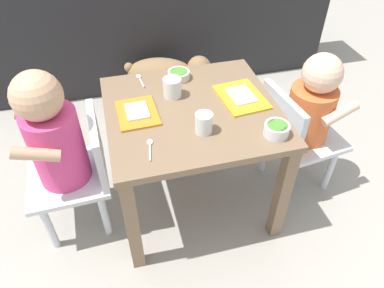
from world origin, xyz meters
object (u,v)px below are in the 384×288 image
Objects in this scene: food_tray_left at (137,112)px; food_tray_right at (241,97)px; water_cup_left at (172,89)px; veggie_bowl_far at (277,129)px; spoon_by_left_tray at (140,79)px; seated_child_right at (308,111)px; water_cup_right at (204,124)px; dog at (167,74)px; veggie_bowl_near at (180,74)px; spoon_by_right_tray at (150,147)px; seated_child_left at (58,141)px; dining_table at (192,127)px.

food_tray_left is 0.38m from food_tray_right.
water_cup_left is 0.40m from veggie_bowl_far.
seated_child_right is at bearing -21.67° from spoon_by_left_tray.
water_cup_right is 0.23m from veggie_bowl_far.
dog is 0.69m from water_cup_left.
veggie_bowl_near is 0.41m from spoon_by_right_tray.
seated_child_right reaches higher than water_cup_left.
spoon_by_left_tray is (-0.37, 0.43, -0.02)m from veggie_bowl_far.
food_tray_right reaches higher than spoon_by_left_tray.
food_tray_left is 0.47m from veggie_bowl_far.
food_tray_left is at bearing -108.63° from dog.
food_tray_left is 1.77× the size of spoon_by_left_tray.
veggie_bowl_far is 0.40m from spoon_by_right_tray.
veggie_bowl_far is (0.18, -0.90, 0.30)m from dog.
spoon_by_left_tray is (0.31, 0.23, 0.05)m from seated_child_left.
spoon_by_left_tray is 0.39m from spoon_by_right_tray.
dining_table is 8.84× the size of water_cup_right.
seated_child_right is at bearing -59.75° from dog.
water_cup_right reaches higher than food_tray_left.
dining_table is 0.46m from seated_child_left.
seated_child_left reaches higher than water_cup_left.
water_cup_left is at bearing 117.12° from dining_table.
veggie_bowl_near is (0.19, 0.19, 0.01)m from food_tray_left.
water_cup_right is at bearing -89.79° from veggie_bowl_near.
seated_child_right reaches higher than spoon_by_left_tray.
dog is 6.74× the size of water_cup_left.
dining_table is 7.44× the size of veggie_bowl_far.
veggie_bowl_near is 0.84× the size of spoon_by_left_tray.
spoon_by_left_tray is (0.04, 0.21, -0.00)m from food_tray_left.
water_cup_left is (0.41, 0.09, 0.08)m from seated_child_left.
seated_child_right reaches higher than water_cup_right.
veggie_bowl_far is at bearing -41.85° from dining_table.
seated_child_left is 0.28m from food_tray_left.
seated_child_left is at bearing 150.04° from spoon_by_right_tray.
dining_table is 1.27× the size of dog.
spoon_by_left_tray is at bearing 122.69° from dining_table.
dog is at bearing 68.12° from spoon_by_left_tray.
seated_child_right is 0.65m from food_tray_left.
water_cup_left is 0.23m from water_cup_right.
seated_child_right reaches higher than veggie_bowl_near.
dining_table is 0.21m from food_tray_left.
veggie_bowl_far is 0.80× the size of spoon_by_left_tray.
dining_table is at bearing -5.39° from food_tray_left.
seated_child_left reaches higher than dog.
spoon_by_left_tray reaches higher than dog.
seated_child_right is 6.21× the size of spoon_by_right_tray.
seated_child_left reaches higher than food_tray_right.
water_cup_right reaches higher than veggie_bowl_near.
spoon_by_left_tray is (-0.15, 0.23, 0.08)m from dining_table.
water_cup_right reaches higher than veggie_bowl_far.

